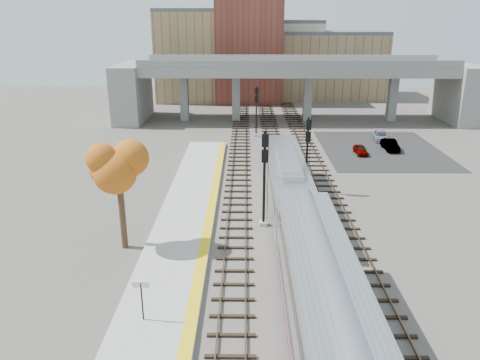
# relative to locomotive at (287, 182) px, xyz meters

# --- Properties ---
(ground) EXTENTS (160.00, 160.00, 0.00)m
(ground) POSITION_rel_locomotive_xyz_m (-1.00, -9.75, -2.28)
(ground) COLOR #47423D
(ground) RESTS_ON ground
(platform) EXTENTS (4.50, 60.00, 0.35)m
(platform) POSITION_rel_locomotive_xyz_m (-8.25, -9.75, -2.10)
(platform) COLOR #9E9E99
(platform) RESTS_ON ground
(yellow_strip) EXTENTS (0.70, 60.00, 0.01)m
(yellow_strip) POSITION_rel_locomotive_xyz_m (-6.35, -9.75, -1.92)
(yellow_strip) COLOR yellow
(yellow_strip) RESTS_ON platform
(tracks) EXTENTS (10.70, 95.00, 0.25)m
(tracks) POSITION_rel_locomotive_xyz_m (-0.07, 2.75, -2.20)
(tracks) COLOR black
(tracks) RESTS_ON ground
(overpass) EXTENTS (54.00, 12.00, 9.50)m
(overpass) POSITION_rel_locomotive_xyz_m (3.92, 35.25, 3.53)
(overpass) COLOR slate
(overpass) RESTS_ON ground
(buildings_far) EXTENTS (43.00, 21.00, 20.60)m
(buildings_far) POSITION_rel_locomotive_xyz_m (0.26, 56.82, 5.60)
(buildings_far) COLOR #997F59
(buildings_far) RESTS_ON ground
(parking_lot) EXTENTS (14.00, 18.00, 0.04)m
(parking_lot) POSITION_rel_locomotive_xyz_m (13.00, 18.25, -2.26)
(parking_lot) COLOR black
(parking_lot) RESTS_ON ground
(locomotive) EXTENTS (3.02, 19.05, 4.10)m
(locomotive) POSITION_rel_locomotive_xyz_m (0.00, 0.00, 0.00)
(locomotive) COLOR #A8AAB2
(locomotive) RESTS_ON ground
(signal_mast_near) EXTENTS (0.60, 0.64, 7.51)m
(signal_mast_near) POSITION_rel_locomotive_xyz_m (-2.10, -3.70, 1.53)
(signal_mast_near) COLOR #9E9E99
(signal_mast_near) RESTS_ON ground
(signal_mast_mid) EXTENTS (0.60, 0.64, 7.03)m
(signal_mast_mid) POSITION_rel_locomotive_xyz_m (2.00, 3.49, 1.21)
(signal_mast_mid) COLOR #9E9E99
(signal_mast_mid) RESTS_ON ground
(signal_mast_far) EXTENTS (0.60, 0.64, 6.67)m
(signal_mast_far) POSITION_rel_locomotive_xyz_m (-2.10, 24.69, 0.96)
(signal_mast_far) COLOR #9E9E99
(signal_mast_far) RESTS_ON ground
(station_sign) EXTENTS (0.90, 0.08, 2.27)m
(station_sign) POSITION_rel_locomotive_xyz_m (-8.85, -16.15, -0.30)
(station_sign) COLOR black
(station_sign) RESTS_ON platform
(tree) EXTENTS (3.60, 3.60, 7.95)m
(tree) POSITION_rel_locomotive_xyz_m (-11.99, -7.40, 3.62)
(tree) COLOR #382619
(tree) RESTS_ON ground
(car_a) EXTENTS (1.36, 3.17, 1.07)m
(car_a) POSITION_rel_locomotive_xyz_m (9.98, 16.14, -1.70)
(car_a) COLOR #99999E
(car_a) RESTS_ON parking_lot
(car_b) EXTENTS (1.42, 3.90, 1.28)m
(car_b) POSITION_rel_locomotive_xyz_m (13.94, 17.91, -1.60)
(car_b) COLOR #99999E
(car_b) RESTS_ON parking_lot
(car_c) EXTENTS (2.34, 4.36, 1.20)m
(car_c) POSITION_rel_locomotive_xyz_m (14.03, 22.61, -1.64)
(car_c) COLOR #99999E
(car_c) RESTS_ON parking_lot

